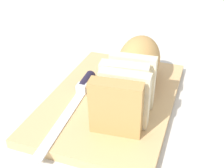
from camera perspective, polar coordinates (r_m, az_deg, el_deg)
The scene contains 8 objects.
ground_plane at distance 0.63m, azimuth 0.00°, elevation -3.81°, with size 3.00×3.00×0.00m, color beige.
cutting_board at distance 0.62m, azimuth 0.00°, elevation -3.10°, with size 0.39×0.26×0.02m, color tan.
bread_loaf at distance 0.60m, azimuth 4.46°, elevation 2.41°, with size 0.29×0.11×0.11m.
bread_knife at distance 0.62m, azimuth -6.28°, elevation -1.24°, with size 0.27×0.04×0.02m.
crumb_near_knife at distance 0.62m, azimuth 5.00°, elevation -2.27°, with size 0.01×0.01×0.01m, color tan.
crumb_near_loaf at distance 0.66m, azimuth 1.40°, elevation 0.34°, with size 0.01×0.01×0.01m, color tan.
crumb_stray_left at distance 0.62m, azimuth 2.01°, elevation -1.87°, with size 0.00×0.00×0.00m, color tan.
crumb_stray_right at distance 0.63m, azimuth 3.88°, elevation -1.41°, with size 0.00×0.00×0.00m, color tan.
Camera 1 is at (0.48, 0.17, 0.36)m, focal length 45.02 mm.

